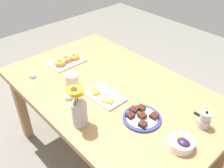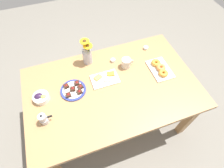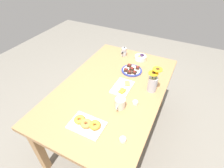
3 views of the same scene
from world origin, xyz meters
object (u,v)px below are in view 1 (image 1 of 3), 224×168
Objects in this scene: cheese_platter at (105,96)px; moka_pot at (205,120)px; dining_table at (112,98)px; flower_vase at (79,111)px; croissant_platter at (67,60)px; dessert_plate at (142,117)px; grape_bowl at (181,143)px; jam_cup_berry at (68,97)px; coffee_mug at (72,80)px; jam_cup_honey at (32,75)px.

cheese_platter is 2.18× the size of moka_pot.
flower_vase is (-0.13, 0.37, 0.18)m from dining_table.
dessert_plate is (-0.86, 0.04, -0.01)m from croissant_platter.
grape_bowl is 0.23m from moka_pot.
dessert_plate reaches higher than jam_cup_berry.
dining_table is at bearing -111.40° from jam_cup_berry.
coffee_mug is at bearing 152.74° from croissant_platter.
jam_cup_honey is 1.00× the size of jam_cup_berry.
coffee_mug is at bearing 40.77° from dining_table.
grape_bowl is 0.50× the size of croissant_platter.
coffee_mug is at bearing -152.03° from jam_cup_honey.
dining_table is 0.32m from coffee_mug.
cheese_platter is at bearing -70.99° from flower_vase.
jam_cup_honey is at bearing 90.24° from croissant_platter.
grape_bowl is 0.53× the size of cheese_platter.
grape_bowl is at bearing 172.68° from dining_table.
jam_cup_berry is 0.18× the size of flower_vase.
flower_vase reaches higher than cheese_platter.
dining_table is 0.53m from croissant_platter.
jam_cup_berry is at bearing -172.62° from jam_cup_honey.
flower_vase reaches higher than grape_bowl.
dessert_plate is at bearing -126.46° from flower_vase.
jam_cup_honey is (0.30, 0.16, -0.03)m from coffee_mug.
dessert_plate reaches higher than dining_table.
cheese_platter is at bearing 109.24° from dining_table.
croissant_platter is at bearing 8.73° from moka_pot.
jam_cup_berry is 0.86m from moka_pot.
grape_bowl reaches higher than croissant_platter.
flower_vase is at bearing 53.54° from dessert_plate.
moka_pot is at bearing -89.75° from grape_bowl.
jam_cup_honey is (0.51, 0.34, 0.10)m from dining_table.
cheese_platter is 0.93× the size of croissant_platter.
dessert_plate is (-0.46, -0.22, -0.00)m from jam_cup_berry.
grape_bowl reaches higher than jam_cup_honey.
jam_cup_berry is (-0.10, 0.11, -0.03)m from coffee_mug.
moka_pot is (0.00, -0.22, 0.02)m from grape_bowl.
dessert_plate is 0.36m from moka_pot.
jam_cup_honey is 0.18× the size of flower_vase.
moka_pot is at bearing -158.72° from coffee_mug.
cheese_platter is 0.30m from flower_vase.
grape_bowl is at bearing -149.99° from flower_vase.
moka_pot is (-0.50, -0.52, -0.05)m from flower_vase.
coffee_mug is 2.63× the size of jam_cup_berry.
dining_table is 0.63m from jam_cup_honey.
jam_cup_honey is at bearing 17.32° from dessert_plate.
cheese_platter is 0.64m from moka_pot.
dessert_plate is (-0.56, -0.11, -0.04)m from coffee_mug.
flower_vase is (-0.24, 0.08, 0.08)m from jam_cup_berry.
jam_cup_berry is 0.21× the size of dessert_plate.
jam_cup_honey and jam_cup_berry have the same top height.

